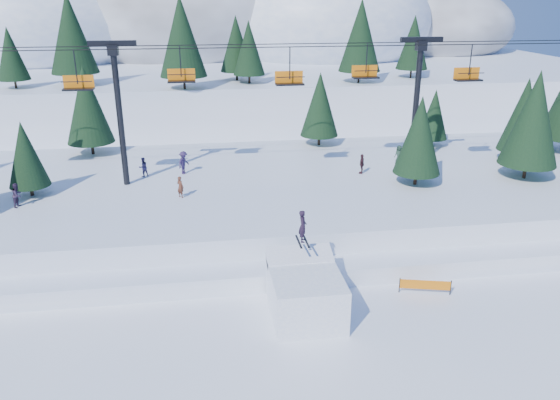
{
  "coord_description": "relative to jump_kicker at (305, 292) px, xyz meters",
  "views": [
    {
      "loc": [
        -3.4,
        -21.51,
        15.78
      ],
      "look_at": [
        0.71,
        6.0,
        5.2
      ],
      "focal_mm": 35.0,
      "sensor_mm": 36.0,
      "label": 1
    }
  ],
  "objects": [
    {
      "name": "berm",
      "position": [
        -1.53,
        5.33,
        -0.77
      ],
      "size": [
        70.0,
        6.0,
        1.1
      ],
      "primitive_type": "cube",
      "color": "white",
      "rests_on": "ground"
    },
    {
      "name": "distant_skiers",
      "position": [
        -4.82,
        15.63,
        2.0
      ],
      "size": [
        29.07,
        6.64,
        1.81
      ],
      "color": "#2F2046",
      "rests_on": "mid_shelf"
    },
    {
      "name": "conifer_stand",
      "position": [
        2.22,
        16.37,
        5.47
      ],
      "size": [
        64.12,
        17.63,
        9.5
      ],
      "color": "black",
      "rests_on": "mid_shelf"
    },
    {
      "name": "jump_kicker",
      "position": [
        0.0,
        0.0,
        0.0
      ],
      "size": [
        3.57,
        4.86,
        5.27
      ],
      "color": "white",
      "rests_on": "ground"
    },
    {
      "name": "banner_near",
      "position": [
        7.03,
        1.06,
        -0.78
      ],
      "size": [
        2.77,
        0.76,
        0.9
      ],
      "color": "black",
      "rests_on": "ground"
    },
    {
      "name": "chairlift",
      "position": [
        -0.37,
        15.38,
        8.0
      ],
      "size": [
        46.0,
        3.21,
        10.28
      ],
      "color": "black",
      "rests_on": "mid_shelf"
    },
    {
      "name": "banner_far",
      "position": [
        7.31,
        3.61,
        -0.78
      ],
      "size": [
        2.7,
        0.99,
        0.9
      ],
      "color": "black",
      "rests_on": "ground"
    },
    {
      "name": "mid_shelf",
      "position": [
        -1.53,
        15.33,
        -0.07
      ],
      "size": [
        70.0,
        22.0,
        2.5
      ],
      "primitive_type": "cube",
      "color": "white",
      "rests_on": "ground"
    },
    {
      "name": "ground",
      "position": [
        -1.53,
        -2.67,
        -1.32
      ],
      "size": [
        160.0,
        160.0,
        0.0
      ],
      "primitive_type": "plane",
      "color": "white",
      "rests_on": "ground"
    },
    {
      "name": "mountain_ridge",
      "position": [
        -6.63,
        70.7,
        8.32
      ],
      "size": [
        119.0,
        61.38,
        26.46
      ],
      "color": "white",
      "rests_on": "ground"
    }
  ]
}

